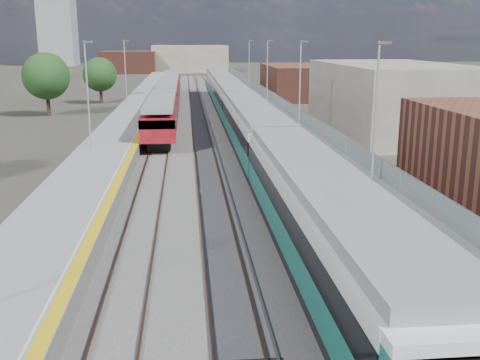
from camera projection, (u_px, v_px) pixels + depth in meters
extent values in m
plane|color=#47443A|center=(219.00, 126.00, 57.05)|extent=(320.00, 320.00, 0.00)
cube|color=#565451|center=(197.00, 123.00, 59.25)|extent=(10.50, 155.00, 0.06)
cube|color=#4C3323|center=(224.00, 118.00, 61.93)|extent=(0.07, 160.00, 0.14)
cube|color=#4C3323|center=(237.00, 118.00, 62.06)|extent=(0.07, 160.00, 0.14)
cube|color=#4C3323|center=(192.00, 119.00, 61.60)|extent=(0.07, 160.00, 0.14)
cube|color=#4C3323|center=(205.00, 119.00, 61.74)|extent=(0.07, 160.00, 0.14)
cube|color=#4C3323|center=(160.00, 119.00, 61.28)|extent=(0.07, 160.00, 0.14)
cube|color=#4C3323|center=(173.00, 119.00, 61.41)|extent=(0.07, 160.00, 0.14)
cube|color=gray|center=(221.00, 118.00, 61.90)|extent=(0.08, 160.00, 0.10)
cube|color=gray|center=(208.00, 119.00, 61.77)|extent=(0.08, 160.00, 0.10)
cube|color=slate|center=(267.00, 117.00, 59.83)|extent=(4.70, 155.00, 1.00)
cube|color=gray|center=(267.00, 113.00, 59.71)|extent=(4.70, 155.00, 0.03)
cube|color=gold|center=(247.00, 113.00, 59.51)|extent=(0.40, 155.00, 0.01)
cube|color=gray|center=(287.00, 107.00, 59.77)|extent=(0.06, 155.00, 1.20)
cylinder|color=#9EA0A3|center=(375.00, 114.00, 29.47)|extent=(0.12, 0.12, 7.50)
cube|color=#4C4C4F|center=(384.00, 43.00, 28.60)|extent=(0.70, 0.18, 0.14)
cylinder|color=#9EA0A3|center=(300.00, 85.00, 48.78)|extent=(0.12, 0.12, 7.50)
cube|color=#4C4C4F|center=(304.00, 41.00, 47.91)|extent=(0.70, 0.18, 0.14)
cylinder|color=#9EA0A3|center=(267.00, 72.00, 68.09)|extent=(0.12, 0.12, 7.50)
cube|color=#4C4C4F|center=(270.00, 41.00, 67.22)|extent=(0.70, 0.18, 0.14)
cylinder|color=#9EA0A3|center=(249.00, 64.00, 87.39)|extent=(0.12, 0.12, 7.50)
cube|color=#4C4C4F|center=(251.00, 40.00, 86.53)|extent=(0.70, 0.18, 0.14)
cube|color=slate|center=(131.00, 119.00, 58.51)|extent=(4.30, 155.00, 1.00)
cube|color=gray|center=(131.00, 114.00, 58.39)|extent=(4.30, 155.00, 0.03)
cube|color=gold|center=(149.00, 114.00, 58.56)|extent=(0.45, 155.00, 0.01)
cube|color=silver|center=(146.00, 114.00, 58.53)|extent=(0.08, 155.00, 0.01)
cylinder|color=#9EA0A3|center=(88.00, 95.00, 39.50)|extent=(0.12, 0.12, 7.50)
cube|color=#4C4C4F|center=(88.00, 42.00, 38.64)|extent=(0.70, 0.18, 0.14)
cylinder|color=#9EA0A3|center=(125.00, 73.00, 64.60)|extent=(0.12, 0.12, 7.50)
cube|color=#4C4C4F|center=(126.00, 41.00, 63.74)|extent=(0.70, 0.18, 0.14)
cube|color=gray|center=(391.00, 98.00, 52.92)|extent=(11.00, 22.00, 6.40)
cube|color=brown|center=(294.00, 81.00, 84.70)|extent=(8.00, 18.00, 4.80)
cube|color=gray|center=(190.00, 59.00, 152.56)|extent=(20.00, 14.00, 7.00)
cube|color=brown|center=(129.00, 62.00, 146.43)|extent=(14.00, 12.00, 5.60)
cube|color=gray|center=(56.00, 3.00, 183.19)|extent=(11.00, 11.00, 40.00)
cube|color=black|center=(320.00, 254.00, 20.62)|extent=(2.88, 20.68, 0.49)
cube|color=#126050|center=(321.00, 232.00, 20.42)|extent=(2.99, 20.68, 1.21)
cube|color=black|center=(322.00, 207.00, 20.18)|extent=(3.05, 20.68, 0.83)
cube|color=white|center=(323.00, 189.00, 20.02)|extent=(2.99, 20.68, 0.51)
cube|color=gray|center=(323.00, 177.00, 19.91)|extent=(2.65, 20.68, 0.42)
cube|color=black|center=(253.00, 147.00, 41.07)|extent=(2.88, 20.68, 0.49)
cube|color=#126050|center=(253.00, 136.00, 40.86)|extent=(2.99, 20.68, 1.21)
cube|color=black|center=(253.00, 123.00, 40.63)|extent=(3.05, 20.68, 0.83)
cube|color=white|center=(253.00, 113.00, 40.47)|extent=(2.99, 20.68, 0.51)
cube|color=gray|center=(253.00, 107.00, 40.36)|extent=(2.65, 20.68, 0.42)
cube|color=black|center=(230.00, 111.00, 61.51)|extent=(2.88, 20.68, 0.49)
cube|color=#126050|center=(230.00, 103.00, 61.30)|extent=(2.99, 20.68, 1.21)
cube|color=black|center=(230.00, 95.00, 61.07)|extent=(3.05, 20.68, 0.83)
cube|color=white|center=(230.00, 89.00, 60.91)|extent=(2.99, 20.68, 0.51)
cube|color=gray|center=(230.00, 84.00, 60.80)|extent=(2.65, 20.68, 0.42)
cube|color=black|center=(219.00, 93.00, 81.95)|extent=(2.88, 20.68, 0.49)
cube|color=#126050|center=(219.00, 87.00, 81.74)|extent=(2.99, 20.68, 1.21)
cube|color=black|center=(219.00, 81.00, 81.51)|extent=(3.05, 20.68, 0.83)
cube|color=white|center=(219.00, 76.00, 81.35)|extent=(2.99, 20.68, 0.51)
cube|color=gray|center=(219.00, 73.00, 81.24)|extent=(2.65, 20.68, 0.42)
cube|color=black|center=(162.00, 132.00, 50.76)|extent=(1.82, 15.43, 0.63)
cube|color=maroon|center=(162.00, 115.00, 50.39)|extent=(2.67, 18.15, 1.91)
cube|color=black|center=(162.00, 110.00, 50.28)|extent=(2.73, 18.15, 0.67)
cube|color=gray|center=(161.00, 99.00, 50.04)|extent=(2.39, 18.15, 0.38)
cube|color=black|center=(168.00, 108.00, 68.77)|extent=(1.82, 15.43, 0.63)
cube|color=maroon|center=(168.00, 95.00, 68.40)|extent=(2.67, 18.15, 1.91)
cube|color=black|center=(168.00, 91.00, 68.28)|extent=(2.73, 18.15, 0.67)
cube|color=gray|center=(168.00, 83.00, 68.05)|extent=(2.39, 18.15, 0.38)
cube|color=black|center=(172.00, 93.00, 86.77)|extent=(1.82, 15.43, 0.63)
cube|color=maroon|center=(171.00, 84.00, 86.40)|extent=(2.67, 18.15, 1.91)
cube|color=black|center=(171.00, 80.00, 86.29)|extent=(2.73, 18.15, 0.67)
cube|color=gray|center=(171.00, 74.00, 86.05)|extent=(2.39, 18.15, 0.38)
cylinder|color=#382619|center=(48.00, 105.00, 64.52)|extent=(0.44, 0.44, 2.51)
sphere|color=#1D4018|center=(46.00, 76.00, 63.72)|extent=(5.30, 5.30, 5.30)
cylinder|color=#382619|center=(101.00, 95.00, 77.15)|extent=(0.44, 0.44, 2.18)
sphere|color=#1D4018|center=(100.00, 74.00, 76.46)|extent=(4.60, 4.60, 4.60)
cylinder|color=#382619|center=(386.00, 97.00, 76.65)|extent=(0.44, 0.44, 1.93)
sphere|color=#1D4018|center=(387.00, 78.00, 76.03)|extent=(4.06, 4.06, 4.06)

